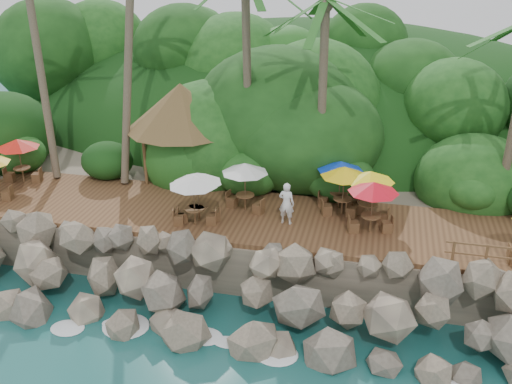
# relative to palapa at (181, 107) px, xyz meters

# --- Properties ---
(ground) EXTENTS (140.00, 140.00, 0.00)m
(ground) POSITION_rel_palapa_xyz_m (4.44, -9.58, -5.79)
(ground) COLOR #19514F
(ground) RESTS_ON ground
(land_base) EXTENTS (32.00, 25.20, 2.10)m
(land_base) POSITION_rel_palapa_xyz_m (4.44, 6.42, -4.74)
(land_base) COLOR gray
(land_base) RESTS_ON ground
(jungle_hill) EXTENTS (44.80, 28.00, 15.40)m
(jungle_hill) POSITION_rel_palapa_xyz_m (4.44, 13.92, -5.79)
(jungle_hill) COLOR #143811
(jungle_hill) RESTS_ON ground
(seawall) EXTENTS (29.00, 4.00, 2.30)m
(seawall) POSITION_rel_palapa_xyz_m (4.44, -7.58, -4.64)
(seawall) COLOR gray
(seawall) RESTS_ON ground
(terrace) EXTENTS (26.00, 5.00, 0.20)m
(terrace) POSITION_rel_palapa_xyz_m (4.44, -3.58, -3.59)
(terrace) COLOR brown
(terrace) RESTS_ON land_base
(jungle_foliage) EXTENTS (44.00, 16.00, 12.00)m
(jungle_foliage) POSITION_rel_palapa_xyz_m (4.44, 5.42, -5.79)
(jungle_foliage) COLOR #143811
(jungle_foliage) RESTS_ON ground
(foam_line) EXTENTS (25.20, 0.80, 0.06)m
(foam_line) POSITION_rel_palapa_xyz_m (4.44, -9.28, -5.76)
(foam_line) COLOR white
(foam_line) RESTS_ON ground
(palapa) EXTENTS (5.28, 5.28, 4.60)m
(palapa) POSITION_rel_palapa_xyz_m (0.00, 0.00, 0.00)
(palapa) COLOR brown
(palapa) RESTS_ON ground
(dining_clusters) EXTENTS (24.29, 5.18, 2.15)m
(dining_clusters) POSITION_rel_palapa_xyz_m (4.24, -3.62, -1.71)
(dining_clusters) COLOR brown
(dining_clusters) RESTS_ON terrace
(waiter) EXTENTS (0.70, 0.51, 1.79)m
(waiter) POSITION_rel_palapa_xyz_m (5.78, -3.95, -2.60)
(waiter) COLOR white
(waiter) RESTS_ON terrace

